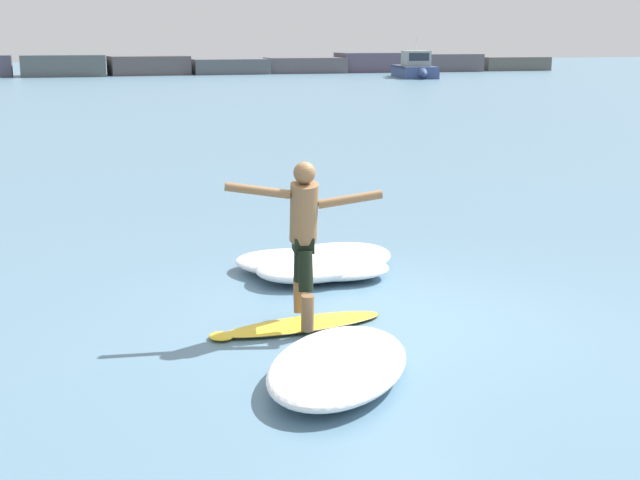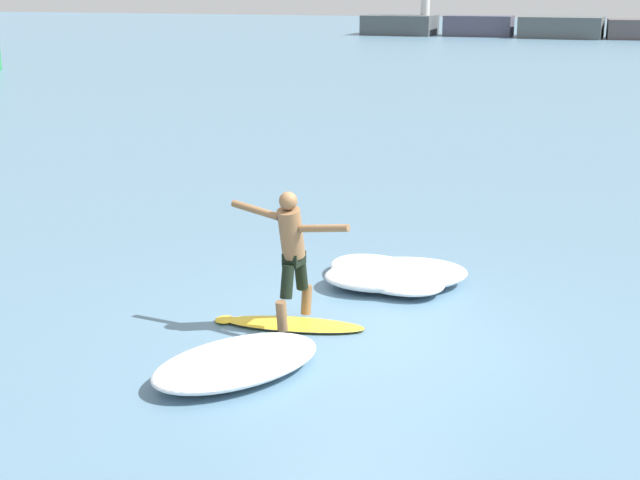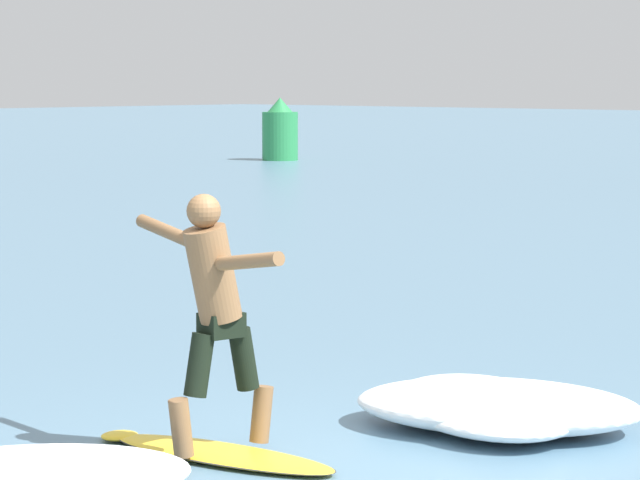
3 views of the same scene
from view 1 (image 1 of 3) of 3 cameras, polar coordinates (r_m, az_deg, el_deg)
The scene contains 8 objects.
ground_plane at distance 9.48m, azimuth 3.84°, elevation -5.24°, with size 200.00×200.00×0.00m, color slate.
rock_jetty_breakwater at distance 71.86m, azimuth -6.31°, elevation 11.10°, with size 56.10×4.92×5.14m.
surfboard at distance 9.28m, azimuth -1.24°, elevation -5.43°, with size 1.94×0.73×0.20m.
surfer at distance 8.97m, azimuth -1.05°, elevation 0.67°, with size 1.57×0.83×1.69m.
fishing_boat_near_jetty at distance 65.66m, azimuth 6.10°, elevation 10.88°, with size 3.70×7.14×2.80m.
wave_foam_at_tail at distance 7.85m, azimuth 1.17°, elevation -8.01°, with size 2.07×2.31×0.30m.
wave_foam_at_nose at distance 11.24m, azimuth 0.33°, elevation -1.42°, with size 2.39×2.03×0.34m.
wave_foam_beside at distance 11.26m, azimuth -0.58°, elevation -1.57°, with size 2.35×2.17×0.27m.
Camera 1 is at (-3.34, -8.37, 2.96)m, focal length 50.00 mm.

